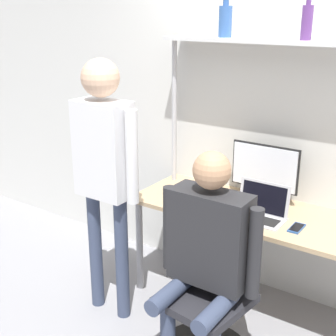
{
  "coord_description": "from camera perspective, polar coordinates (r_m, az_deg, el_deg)",
  "views": [
    {
      "loc": [
        0.97,
        -2.36,
        2.03
      ],
      "look_at": [
        -0.57,
        -0.12,
        1.1
      ],
      "focal_mm": 50.0,
      "sensor_mm": 36.0,
      "label": 1
    }
  ],
  "objects": [
    {
      "name": "bottle_blue",
      "position": [
        3.26,
        7.0,
        17.39
      ],
      "size": [
        0.09,
        0.09,
        0.25
      ],
      "color": "#335999",
      "rests_on": "shelf_unit"
    },
    {
      "name": "person_seated",
      "position": [
        2.65,
        4.72,
        -9.46
      ],
      "size": [
        0.62,
        0.47,
        1.32
      ],
      "color": "#38425B",
      "rests_on": "ground_plane"
    },
    {
      "name": "bottle_purple",
      "position": [
        3.04,
        16.64,
        16.71
      ],
      "size": [
        0.07,
        0.07,
        0.25
      ],
      "color": "#593372",
      "rests_on": "shelf_unit"
    },
    {
      "name": "desk",
      "position": [
        3.17,
        13.36,
        -6.96
      ],
      "size": [
        2.04,
        0.63,
        0.75
      ],
      "color": "tan",
      "rests_on": "ground_plane"
    },
    {
      "name": "laptop",
      "position": [
        3.08,
        11.23,
        -4.79
      ],
      "size": [
        0.34,
        0.22,
        0.22
      ],
      "color": "#BCBCC1",
      "rests_on": "desk"
    },
    {
      "name": "monitor",
      "position": [
        3.29,
        11.67,
        -0.29
      ],
      "size": [
        0.48,
        0.17,
        0.41
      ],
      "color": "black",
      "rests_on": "desk"
    },
    {
      "name": "cell_phone",
      "position": [
        2.99,
        15.41,
        -7.05
      ],
      "size": [
        0.07,
        0.15,
        0.01
      ],
      "color": "#264C8C",
      "rests_on": "desk"
    },
    {
      "name": "person_standing",
      "position": [
        3.0,
        -7.8,
        1.19
      ],
      "size": [
        0.53,
        0.24,
        1.75
      ],
      "color": "#38425B",
      "rests_on": "ground_plane"
    },
    {
      "name": "office_chair",
      "position": [
        2.95,
        4.99,
        -17.77
      ],
      "size": [
        0.56,
        0.56,
        0.9
      ],
      "color": "black",
      "rests_on": "ground_plane"
    },
    {
      "name": "shelf_unit",
      "position": [
        3.08,
        15.91,
        9.56
      ],
      "size": [
        1.94,
        0.24,
        1.85
      ],
      "color": "silver",
      "rests_on": "ground_plane"
    },
    {
      "name": "wall_back",
      "position": [
        3.27,
        16.5,
        6.06
      ],
      "size": [
        8.0,
        0.06,
        2.7
      ],
      "color": "silver",
      "rests_on": "ground_plane"
    }
  ]
}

